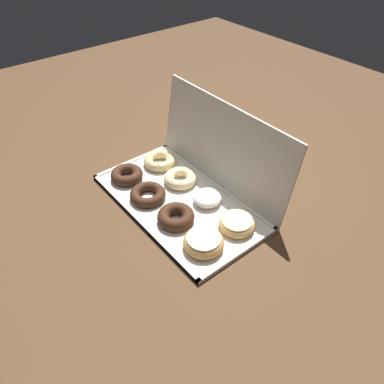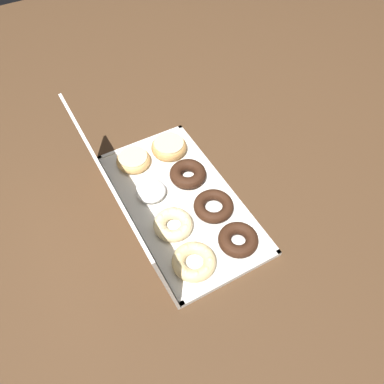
% 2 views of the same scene
% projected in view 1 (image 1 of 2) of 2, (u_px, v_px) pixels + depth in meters
% --- Properties ---
extents(ground_plane, '(3.00, 3.00, 0.00)m').
position_uv_depth(ground_plane, '(178.00, 203.00, 1.22)').
color(ground_plane, '#4C331E').
extents(donut_box, '(0.58, 0.31, 0.01)m').
position_uv_depth(donut_box, '(178.00, 202.00, 1.22)').
color(donut_box, silver).
rests_on(donut_box, ground).
extents(box_lid_open, '(0.58, 0.06, 0.29)m').
position_uv_depth(box_lid_open, '(222.00, 147.00, 1.22)').
color(box_lid_open, silver).
rests_on(box_lid_open, ground).
extents(chocolate_cake_ring_donut_0, '(0.11, 0.11, 0.04)m').
position_uv_depth(chocolate_cake_ring_donut_0, '(127.00, 175.00, 1.29)').
color(chocolate_cake_ring_donut_0, '#381E11').
rests_on(chocolate_cake_ring_donut_0, donut_box).
extents(chocolate_cake_ring_donut_1, '(0.12, 0.12, 0.03)m').
position_uv_depth(chocolate_cake_ring_donut_1, '(148.00, 194.00, 1.22)').
color(chocolate_cake_ring_donut_1, '#381E11').
rests_on(chocolate_cake_ring_donut_1, donut_box).
extents(chocolate_cake_ring_donut_2, '(0.11, 0.11, 0.04)m').
position_uv_depth(chocolate_cake_ring_donut_2, '(176.00, 216.00, 1.13)').
color(chocolate_cake_ring_donut_2, '#381E11').
rests_on(chocolate_cake_ring_donut_2, donut_box).
extents(glazed_ring_donut_3, '(0.12, 0.12, 0.04)m').
position_uv_depth(glazed_ring_donut_3, '(204.00, 242.00, 1.05)').
color(glazed_ring_donut_3, tan).
rests_on(glazed_ring_donut_3, donut_box).
extents(cruller_donut_4, '(0.12, 0.12, 0.04)m').
position_uv_depth(cruller_donut_4, '(160.00, 160.00, 1.36)').
color(cruller_donut_4, '#EACC8C').
rests_on(cruller_donut_4, donut_box).
extents(cruller_donut_5, '(0.11, 0.11, 0.04)m').
position_uv_depth(cruller_donut_5, '(180.00, 178.00, 1.28)').
color(cruller_donut_5, beige).
rests_on(cruller_donut_5, donut_box).
extents(powdered_filled_donut_6, '(0.09, 0.09, 0.04)m').
position_uv_depth(powdered_filled_donut_6, '(207.00, 198.00, 1.20)').
color(powdered_filled_donut_6, white).
rests_on(powdered_filled_donut_6, donut_box).
extents(glazed_ring_donut_7, '(0.11, 0.11, 0.03)m').
position_uv_depth(glazed_ring_donut_7, '(237.00, 224.00, 1.11)').
color(glazed_ring_donut_7, tan).
rests_on(glazed_ring_donut_7, donut_box).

